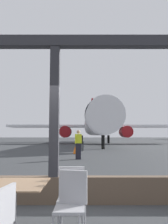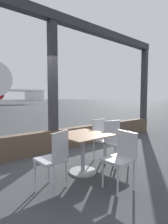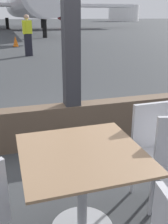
% 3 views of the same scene
% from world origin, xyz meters
% --- Properties ---
extents(ground_plane, '(220.00, 220.00, 0.00)m').
position_xyz_m(ground_plane, '(0.00, 40.00, 0.00)').
color(ground_plane, '#383A3D').
extents(window_frame, '(9.08, 0.24, 3.64)m').
position_xyz_m(window_frame, '(0.00, 0.00, 1.34)').
color(window_frame, brown).
rests_on(window_frame, ground).
extents(dining_table, '(0.90, 0.90, 0.74)m').
position_xyz_m(dining_table, '(-0.35, -1.63, 0.47)').
color(dining_table, '#8C6B4C').
rests_on(dining_table, ground).
extents(cafe_chair_window_left, '(0.40, 0.40, 0.93)m').
position_xyz_m(cafe_chair_window_left, '(0.45, -1.36, 0.55)').
color(cafe_chair_window_left, '#B2B2B7').
rests_on(cafe_chair_window_left, ground).
extents(cafe_chair_aisle_left, '(0.46, 0.46, 0.93)m').
position_xyz_m(cafe_chair_aisle_left, '(0.47, -1.72, 0.55)').
color(cafe_chair_aisle_left, '#B2B2B7').
rests_on(cafe_chair_aisle_left, ground).
extents(airplane, '(29.92, 37.14, 10.19)m').
position_xyz_m(airplane, '(2.63, 33.61, 3.30)').
color(airplane, silver).
rests_on(airplane, ground).
extents(ground_crew_worker, '(0.40, 0.46, 1.74)m').
position_xyz_m(ground_crew_worker, '(0.30, 8.82, 0.90)').
color(ground_crew_worker, black).
rests_on(ground_crew_worker, ground).
extents(traffic_cone, '(0.36, 0.36, 0.62)m').
position_xyz_m(traffic_cone, '(-0.04, 12.64, 0.29)').
color(traffic_cone, orange).
rests_on(traffic_cone, ground).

